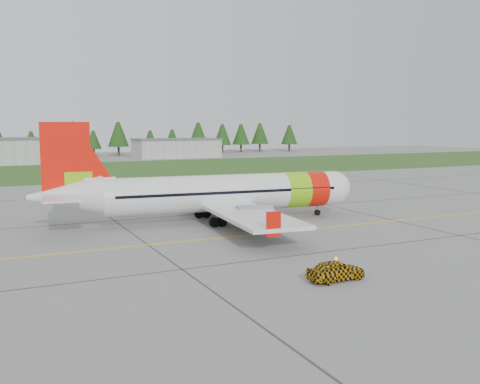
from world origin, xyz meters
TOP-DOWN VIEW (x-y plane):
  - ground at (0.00, 0.00)m, footprint 320.00×320.00m
  - aircraft at (-5.83, 15.07)m, footprint 31.88×29.50m
  - follow_me_car at (-7.42, -6.35)m, footprint 1.32×1.54m
  - service_van at (-10.84, 48.76)m, footprint 1.75×1.71m
  - grass_strip at (0.00, 82.00)m, footprint 320.00×50.00m
  - taxi_guideline at (0.00, 8.00)m, footprint 120.00×0.25m
  - hangar_east at (25.00, 118.00)m, footprint 24.00×12.00m
  - treeline at (0.00, 138.00)m, footprint 160.00×8.00m

SIDE VIEW (x-z plane):
  - ground at x=0.00m, z-range 0.00..0.00m
  - taxi_guideline at x=0.00m, z-range 0.00..0.02m
  - grass_strip at x=0.00m, z-range 0.00..0.03m
  - follow_me_car at x=-7.42m, z-range 0.00..3.70m
  - service_van at x=-10.84m, z-range 0.00..3.86m
  - hangar_east at x=25.00m, z-range 0.00..5.20m
  - aircraft at x=-5.83m, z-range -2.04..7.61m
  - treeline at x=0.00m, z-range 0.00..10.00m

